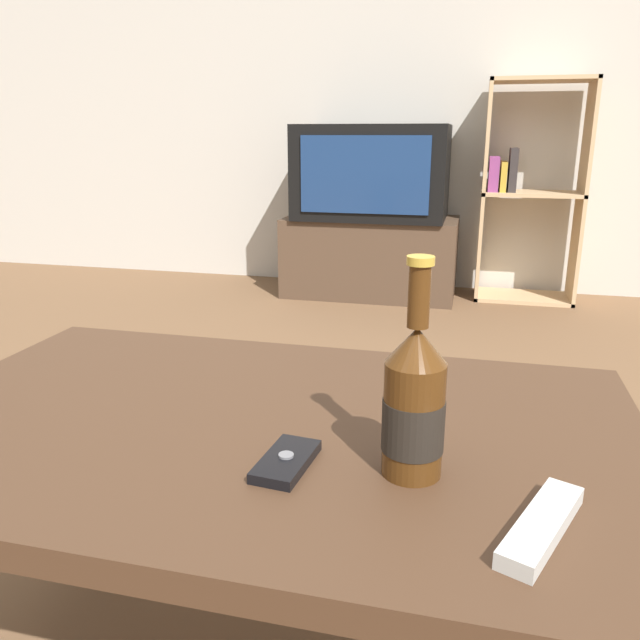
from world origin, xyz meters
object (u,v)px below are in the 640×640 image
at_px(television, 372,172).
at_px(remote_control, 542,526).
at_px(tv_stand, 370,256).
at_px(cell_phone, 286,461).
at_px(bookshelf, 527,190).
at_px(beer_bottle, 414,404).

xyz_separation_m(television, remote_control, (0.66, -2.90, -0.20)).
bearing_deg(tv_stand, cell_phone, -82.86).
bearing_deg(tv_stand, remote_control, -77.18).
xyz_separation_m(bookshelf, remote_control, (-0.17, -3.00, -0.11)).
height_order(television, cell_phone, television).
xyz_separation_m(television, bookshelf, (0.83, 0.10, -0.09)).
relative_size(tv_stand, beer_bottle, 3.50).
bearing_deg(beer_bottle, remote_control, -32.18).
relative_size(television, bookshelf, 0.70).
distance_m(tv_stand, bookshelf, 0.92).
relative_size(television, remote_control, 4.72).
bearing_deg(television, remote_control, -77.17).
height_order(television, bookshelf, bookshelf).
relative_size(television, cell_phone, 6.96).
height_order(tv_stand, cell_phone, cell_phone).
height_order(television, remote_control, television).
xyz_separation_m(tv_stand, cell_phone, (0.36, -2.83, 0.27)).
height_order(television, beer_bottle, television).
height_order(tv_stand, beer_bottle, beer_bottle).
height_order(bookshelf, cell_phone, bookshelf).
bearing_deg(remote_control, cell_phone, -170.10).
bearing_deg(television, beer_bottle, -79.65).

